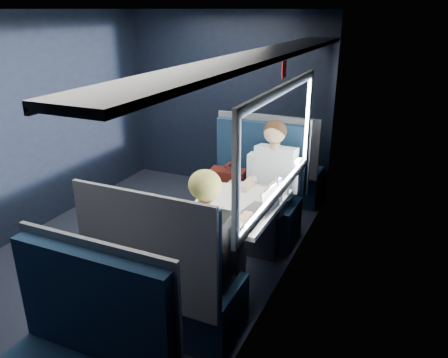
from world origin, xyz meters
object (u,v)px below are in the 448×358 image
at_px(table, 238,212).
at_px(woman, 209,245).
at_px(man, 271,180).
at_px(cup, 285,189).
at_px(bottle_small, 279,191).
at_px(seat_row_front, 279,171).
at_px(seat_bay_near, 252,197).
at_px(seat_bay_far, 169,286).
at_px(laptop, 264,205).

height_order(table, woman, woman).
xyz_separation_m(man, cup, (0.23, -0.31, 0.07)).
bearing_deg(woman, bottle_small, 75.95).
relative_size(seat_row_front, cup, 12.02).
bearing_deg(man, bottle_small, -64.73).
relative_size(seat_bay_near, cup, 13.05).
bearing_deg(seat_bay_far, table, 78.22).
height_order(seat_bay_near, man, man).
bearing_deg(seat_bay_far, laptop, 62.24).
xyz_separation_m(laptop, cup, (0.05, 0.44, -0.01)).
bearing_deg(seat_bay_near, woman, -80.44).
height_order(seat_bay_far, laptop, seat_bay_far).
height_order(seat_bay_near, seat_row_front, seat_bay_near).
bearing_deg(cup, seat_row_front, 108.78).
relative_size(table, seat_bay_near, 0.79).
height_order(table, bottle_small, bottle_small).
xyz_separation_m(table, laptop, (0.25, -0.05, 0.13)).
height_order(seat_bay_near, seat_bay_far, same).
height_order(seat_row_front, cup, seat_row_front).
distance_m(seat_bay_far, man, 1.62).
distance_m(seat_row_front, cup, 1.54).
bearing_deg(bottle_small, woman, -104.05).
height_order(man, laptop, man).
distance_m(man, cup, 0.40).
distance_m(seat_bay_near, laptop, 1.09).
relative_size(man, cup, 13.70).
relative_size(woman, laptop, 4.33).
bearing_deg(bottle_small, cup, 90.00).
height_order(table, seat_bay_far, seat_bay_far).
bearing_deg(woman, laptop, 74.37).
bearing_deg(man, seat_row_front, 102.83).
xyz_separation_m(seat_bay_near, cup, (0.50, -0.49, 0.36)).
distance_m(bottle_small, cup, 0.18).
xyz_separation_m(table, bottle_small, (0.30, 0.21, 0.17)).
xyz_separation_m(table, seat_bay_near, (-0.20, 0.87, -0.24)).
distance_m(seat_row_front, man, 1.17).
bearing_deg(man, table, -95.52).
bearing_deg(seat_bay_near, cup, -44.44).
bearing_deg(seat_bay_far, cup, 69.14).
height_order(seat_bay_near, bottle_small, seat_bay_near).
distance_m(table, cup, 0.50).
bearing_deg(cup, bottle_small, -90.00).
bearing_deg(seat_bay_near, seat_bay_far, -89.48).
bearing_deg(seat_row_front, man, -77.17).
relative_size(seat_bay_far, seat_row_front, 1.09).
height_order(seat_bay_near, cup, seat_bay_near).
bearing_deg(woman, seat_bay_near, 99.56).
distance_m(table, bottle_small, 0.40).
xyz_separation_m(seat_bay_far, bottle_small, (0.48, 1.09, 0.42)).
bearing_deg(seat_bay_near, seat_row_front, 89.02).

